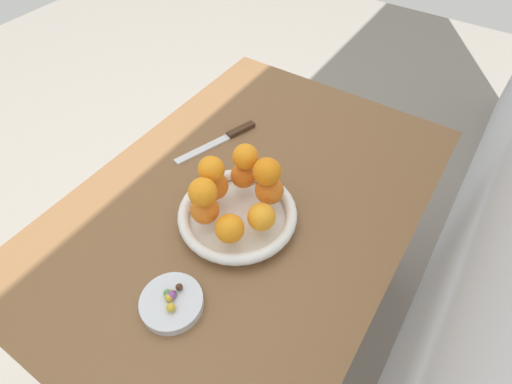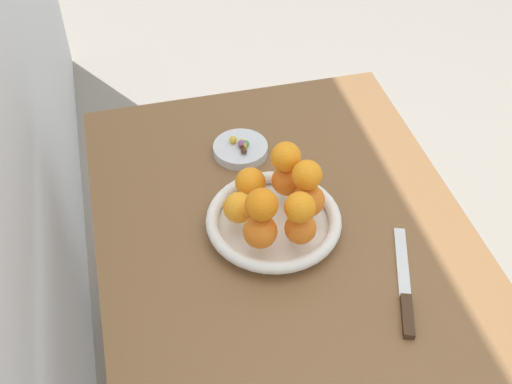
% 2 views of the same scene
% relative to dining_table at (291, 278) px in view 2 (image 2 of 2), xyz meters
% --- Properties ---
extents(dining_table, '(1.10, 0.76, 0.74)m').
position_rel_dining_table_xyz_m(dining_table, '(0.00, 0.00, 0.00)').
color(dining_table, brown).
rests_on(dining_table, ground_plane).
extents(fruit_bowl, '(0.28, 0.28, 0.04)m').
position_rel_dining_table_xyz_m(fruit_bowl, '(0.07, 0.02, 0.11)').
color(fruit_bowl, white).
rests_on(fruit_bowl, dining_table).
extents(candy_dish, '(0.13, 0.13, 0.02)m').
position_rel_dining_table_xyz_m(candy_dish, '(0.31, 0.03, 0.10)').
color(candy_dish, silver).
rests_on(candy_dish, dining_table).
extents(orange_0, '(0.06, 0.06, 0.06)m').
position_rel_dining_table_xyz_m(orange_0, '(0.12, -0.02, 0.16)').
color(orange_0, orange).
rests_on(orange_0, fruit_bowl).
extents(orange_1, '(0.06, 0.06, 0.06)m').
position_rel_dining_table_xyz_m(orange_1, '(0.14, 0.05, 0.16)').
color(orange_1, orange).
rests_on(orange_1, fruit_bowl).
extents(orange_2, '(0.06, 0.06, 0.06)m').
position_rel_dining_table_xyz_m(orange_2, '(0.07, 0.09, 0.16)').
color(orange_2, orange).
rests_on(orange_2, fruit_bowl).
extents(orange_3, '(0.07, 0.07, 0.07)m').
position_rel_dining_table_xyz_m(orange_3, '(0.00, 0.07, 0.16)').
color(orange_3, orange).
rests_on(orange_3, fruit_bowl).
extents(orange_4, '(0.06, 0.06, 0.06)m').
position_rel_dining_table_xyz_m(orange_4, '(-0.01, -0.01, 0.16)').
color(orange_4, orange).
rests_on(orange_4, fruit_bowl).
extents(orange_5, '(0.07, 0.07, 0.07)m').
position_rel_dining_table_xyz_m(orange_5, '(0.06, -0.05, 0.16)').
color(orange_5, orange).
rests_on(orange_5, fruit_bowl).
extents(orange_6, '(0.06, 0.06, 0.06)m').
position_rel_dining_table_xyz_m(orange_6, '(0.01, 0.06, 0.23)').
color(orange_6, orange).
rests_on(orange_6, orange_3).
extents(orange_7, '(0.06, 0.06, 0.06)m').
position_rel_dining_table_xyz_m(orange_7, '(0.13, -0.02, 0.22)').
color(orange_7, orange).
rests_on(orange_7, orange_0).
extents(orange_8, '(0.06, 0.06, 0.06)m').
position_rel_dining_table_xyz_m(orange_8, '(0.07, -0.04, 0.22)').
color(orange_8, orange).
rests_on(orange_8, orange_5).
extents(orange_9, '(0.06, 0.06, 0.06)m').
position_rel_dining_table_xyz_m(orange_9, '(-0.01, -0.01, 0.22)').
color(orange_9, orange).
rests_on(orange_9, orange_4).
extents(candy_ball_0, '(0.02, 0.02, 0.02)m').
position_rel_dining_table_xyz_m(candy_ball_0, '(0.31, 0.02, 0.12)').
color(candy_ball_0, '#4C9947').
rests_on(candy_ball_0, candy_dish).
extents(candy_ball_1, '(0.02, 0.02, 0.02)m').
position_rel_dining_table_xyz_m(candy_ball_1, '(0.31, 0.03, 0.12)').
color(candy_ball_1, gold).
rests_on(candy_ball_1, candy_dish).
extents(candy_ball_2, '(0.01, 0.01, 0.01)m').
position_rel_dining_table_xyz_m(candy_ball_2, '(0.30, 0.03, 0.12)').
color(candy_ball_2, '#472819').
rests_on(candy_ball_2, candy_dish).
extents(candy_ball_3, '(0.02, 0.02, 0.02)m').
position_rel_dining_table_xyz_m(candy_ball_3, '(0.31, 0.03, 0.12)').
color(candy_ball_3, '#8C4C99').
rests_on(candy_ball_3, candy_dish).
extents(candy_ball_4, '(0.02, 0.02, 0.02)m').
position_rel_dining_table_xyz_m(candy_ball_4, '(0.30, 0.03, 0.12)').
color(candy_ball_4, gold).
rests_on(candy_ball_4, candy_dish).
extents(candy_ball_5, '(0.01, 0.01, 0.01)m').
position_rel_dining_table_xyz_m(candy_ball_5, '(0.28, 0.03, 0.12)').
color(candy_ball_5, '#472819').
rests_on(candy_ball_5, candy_dish).
extents(candy_ball_6, '(0.02, 0.02, 0.02)m').
position_rel_dining_table_xyz_m(candy_ball_6, '(0.32, 0.05, 0.12)').
color(candy_ball_6, gold).
rests_on(candy_ball_6, candy_dish).
extents(knife, '(0.25, 0.11, 0.01)m').
position_rel_dining_table_xyz_m(knife, '(-0.15, -0.18, 0.09)').
color(knife, '#3F2819').
rests_on(knife, dining_table).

